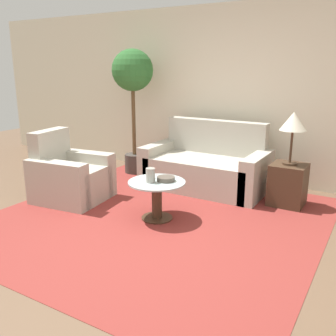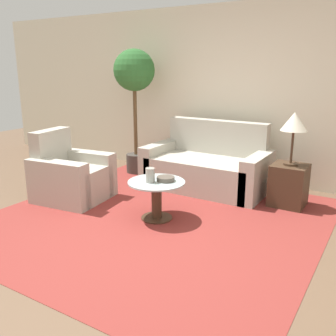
{
  "view_description": "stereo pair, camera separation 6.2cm",
  "coord_description": "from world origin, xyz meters",
  "px_view_note": "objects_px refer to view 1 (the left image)",
  "views": [
    {
      "loc": [
        2.04,
        -2.8,
        1.71
      ],
      "look_at": [
        -0.13,
        0.85,
        0.55
      ],
      "focal_mm": 40.0,
      "sensor_mm": 36.0,
      "label": 1
    },
    {
      "loc": [
        2.09,
        -2.76,
        1.71
      ],
      "look_at": [
        -0.13,
        0.85,
        0.55
      ],
      "focal_mm": 40.0,
      "sensor_mm": 36.0,
      "label": 2
    }
  ],
  "objects_px": {
    "coffee_table": "(157,195)",
    "potted_plant": "(133,81)",
    "bowl": "(166,179)",
    "armchair": "(69,178)",
    "table_lamp": "(293,123)",
    "sofa_main": "(207,167)",
    "vase": "(151,175)"
  },
  "relations": [
    {
      "from": "coffee_table",
      "to": "potted_plant",
      "type": "xyz_separation_m",
      "value": [
        -1.37,
        1.48,
        1.19
      ]
    },
    {
      "from": "coffee_table",
      "to": "bowl",
      "type": "distance_m",
      "value": 0.21
    },
    {
      "from": "armchair",
      "to": "bowl",
      "type": "height_order",
      "value": "armchair"
    },
    {
      "from": "coffee_table",
      "to": "table_lamp",
      "type": "xyz_separation_m",
      "value": [
        1.17,
        1.24,
        0.75
      ]
    },
    {
      "from": "bowl",
      "to": "table_lamp",
      "type": "bearing_deg",
      "value": 46.93
    },
    {
      "from": "sofa_main",
      "to": "table_lamp",
      "type": "xyz_separation_m",
      "value": [
        1.19,
        -0.15,
        0.75
      ]
    },
    {
      "from": "potted_plant",
      "to": "sofa_main",
      "type": "bearing_deg",
      "value": -3.94
    },
    {
      "from": "coffee_table",
      "to": "table_lamp",
      "type": "bearing_deg",
      "value": 46.52
    },
    {
      "from": "armchair",
      "to": "potted_plant",
      "type": "height_order",
      "value": "potted_plant"
    },
    {
      "from": "armchair",
      "to": "coffee_table",
      "type": "relative_size",
      "value": 1.43
    },
    {
      "from": "armchair",
      "to": "table_lamp",
      "type": "bearing_deg",
      "value": -70.44
    },
    {
      "from": "coffee_table",
      "to": "vase",
      "type": "height_order",
      "value": "vase"
    },
    {
      "from": "armchair",
      "to": "coffee_table",
      "type": "bearing_deg",
      "value": -95.98
    },
    {
      "from": "potted_plant",
      "to": "vase",
      "type": "bearing_deg",
      "value": -49.19
    },
    {
      "from": "coffee_table",
      "to": "table_lamp",
      "type": "distance_m",
      "value": 1.86
    },
    {
      "from": "sofa_main",
      "to": "potted_plant",
      "type": "distance_m",
      "value": 1.81
    },
    {
      "from": "coffee_table",
      "to": "potted_plant",
      "type": "bearing_deg",
      "value": 132.86
    },
    {
      "from": "table_lamp",
      "to": "bowl",
      "type": "height_order",
      "value": "table_lamp"
    },
    {
      "from": "vase",
      "to": "potted_plant",
      "type": "bearing_deg",
      "value": 130.81
    },
    {
      "from": "potted_plant",
      "to": "coffee_table",
      "type": "bearing_deg",
      "value": -47.14
    },
    {
      "from": "coffee_table",
      "to": "bowl",
      "type": "xyz_separation_m",
      "value": [
        0.08,
        0.07,
        0.19
      ]
    },
    {
      "from": "armchair",
      "to": "vase",
      "type": "distance_m",
      "value": 1.34
    },
    {
      "from": "vase",
      "to": "sofa_main",
      "type": "bearing_deg",
      "value": 88.84
    },
    {
      "from": "coffee_table",
      "to": "potted_plant",
      "type": "distance_m",
      "value": 2.34
    },
    {
      "from": "armchair",
      "to": "vase",
      "type": "height_order",
      "value": "armchair"
    },
    {
      "from": "coffee_table",
      "to": "armchair",
      "type": "bearing_deg",
      "value": -179.11
    },
    {
      "from": "armchair",
      "to": "bowl",
      "type": "relative_size",
      "value": 4.58
    },
    {
      "from": "sofa_main",
      "to": "coffee_table",
      "type": "relative_size",
      "value": 2.65
    },
    {
      "from": "vase",
      "to": "bowl",
      "type": "distance_m",
      "value": 0.19
    },
    {
      "from": "coffee_table",
      "to": "vase",
      "type": "xyz_separation_m",
      "value": [
        -0.04,
        -0.06,
        0.24
      ]
    },
    {
      "from": "coffee_table",
      "to": "bowl",
      "type": "height_order",
      "value": "bowl"
    },
    {
      "from": "coffee_table",
      "to": "vase",
      "type": "bearing_deg",
      "value": -123.11
    }
  ]
}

